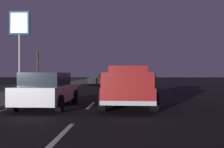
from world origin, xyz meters
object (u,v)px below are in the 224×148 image
object	(u,v)px
sedan_blue	(125,78)
sedan_black	(97,79)
pickup_truck	(128,86)
gas_price_sign	(20,30)
sedan_white	(48,90)
bare_tree_far	(38,66)

from	to	relation	value
sedan_blue	sedan_black	bearing A→B (deg)	161.47
pickup_truck	gas_price_sign	xyz separation A→B (m)	(10.87, 9.86, 4.62)
sedan_white	gas_price_sign	bearing A→B (deg)	28.09
pickup_truck	bare_tree_far	xyz separation A→B (m)	(21.06, 11.74, 1.55)
sedan_blue	bare_tree_far	bearing A→B (deg)	129.50
pickup_truck	sedan_blue	bearing A→B (deg)	-0.37
pickup_truck	gas_price_sign	world-z (taller)	gas_price_sign
sedan_black	gas_price_sign	size ratio (longest dim) A/B	0.60
sedan_blue	gas_price_sign	world-z (taller)	gas_price_sign
sedan_white	gas_price_sign	size ratio (longest dim) A/B	0.60
sedan_white	bare_tree_far	world-z (taller)	bare_tree_far
pickup_truck	sedan_black	distance (m)	20.09
pickup_truck	sedan_white	xyz separation A→B (m)	(-0.90, 3.58, -0.13)
sedan_blue	gas_price_sign	size ratio (longest dim) A/B	0.60
pickup_truck	sedan_white	distance (m)	3.69
pickup_truck	sedan_black	xyz separation A→B (m)	(19.78, 3.53, -0.13)
gas_price_sign	bare_tree_far	size ratio (longest dim) A/B	1.50
sedan_blue	pickup_truck	bearing A→B (deg)	179.63
sedan_white	sedan_black	world-z (taller)	same
sedan_white	bare_tree_far	bearing A→B (deg)	20.38
sedan_white	sedan_black	distance (m)	20.68
pickup_truck	bare_tree_far	world-z (taller)	bare_tree_far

